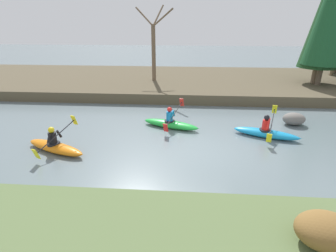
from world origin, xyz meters
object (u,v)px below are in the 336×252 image
Objects in this scene: kayaker_lead at (266,132)px; kayaker_trailing at (55,146)px; boulder_midstream at (294,119)px; kayaker_middle at (171,123)px.

kayaker_trailing is (-8.45, -1.96, 0.00)m from kayaker_lead.
boulder_midstream is (1.71, 1.59, 0.07)m from kayaker_lead.
kayaker_lead is 1.00× the size of kayaker_middle.
kayaker_middle is at bearing 54.72° from kayaker_trailing.
kayaker_middle is 5.95m from boulder_midstream.
kayaker_middle is (-4.18, 0.76, 0.00)m from kayaker_lead.
kayaker_lead is at bearing 9.45° from kayaker_middle.
kayaker_lead reaches higher than boulder_midstream.
kayaker_trailing is at bearing -127.66° from kayaker_middle.
kayaker_lead and kayaker_trailing have the same top height.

